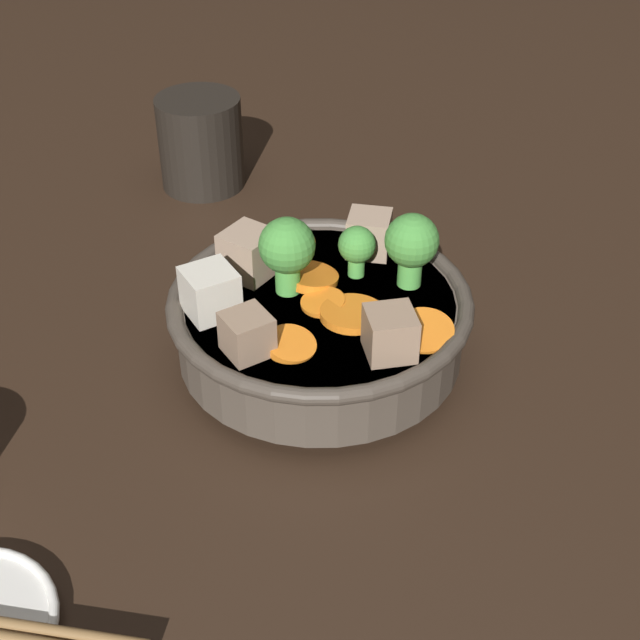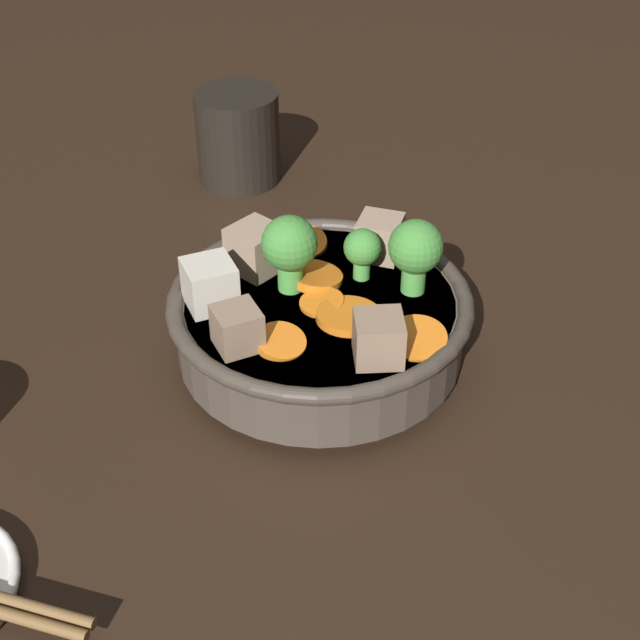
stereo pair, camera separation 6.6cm
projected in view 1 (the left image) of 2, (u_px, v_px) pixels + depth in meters
ground_plane at (320, 359)px, 0.68m from camera, size 3.00×3.00×0.00m
stirfry_bowl at (320, 314)px, 0.65m from camera, size 0.22×0.22×0.11m
dark_mug at (200, 141)px, 0.88m from camera, size 0.11×0.08×0.09m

